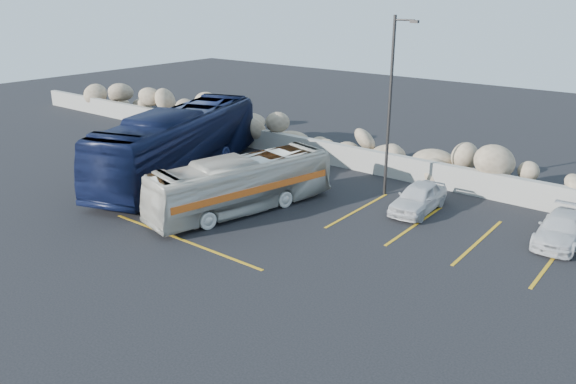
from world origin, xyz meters
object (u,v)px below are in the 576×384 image
Objects in this scene: vintage_bus at (242,184)px; tour_coach at (179,143)px; lamppost at (391,103)px; car_a at (418,198)px; car_c at (561,229)px.

tour_coach reaches higher than vintage_bus.
lamppost is at bearing 68.51° from vintage_bus.
car_a is (6.01, 4.58, -0.57)m from vintage_bus.
lamppost reaches higher than car_c.
lamppost is 8.63m from car_c.
car_c is (11.64, 4.97, -0.65)m from vintage_bus.
vintage_bus is 7.57m from car_a.
tour_coach is at bearing -157.63° from lamppost.
vintage_bus is 12.67m from car_c.
tour_coach reaches higher than car_a.
lamppost reaches higher than vintage_bus.
tour_coach is (-5.75, 1.62, 0.53)m from vintage_bus.
tour_coach is 12.17m from car_a.
vintage_bus reaches higher than car_a.
tour_coach is (-9.64, -3.97, -2.58)m from lamppost.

